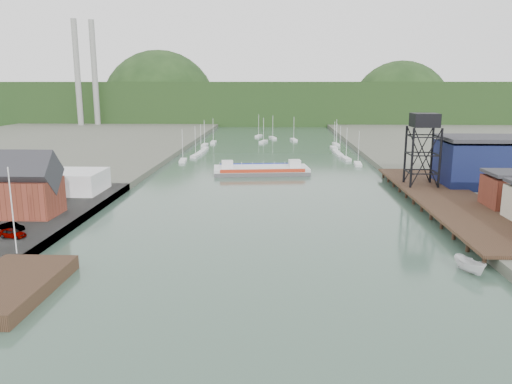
# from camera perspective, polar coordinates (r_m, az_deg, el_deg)

# --- Properties ---
(ground) EXTENTS (600.00, 600.00, 0.00)m
(ground) POSITION_cam_1_polar(r_m,az_deg,el_deg) (58.95, -0.32, -12.11)
(ground) COLOR #314C3D
(ground) RESTS_ON ground
(west_quay) EXTENTS (16.00, 80.00, 1.60)m
(west_quay) POSITION_cam_1_polar(r_m,az_deg,el_deg) (88.26, -26.64, -4.57)
(west_quay) COLOR slate
(west_quay) RESTS_ON ground
(west_stage) EXTENTS (10.00, 18.00, 1.80)m
(west_stage) POSITION_cam_1_polar(r_m,az_deg,el_deg) (66.50, -26.55, -9.73)
(west_stage) COLOR black
(west_stage) RESTS_ON ground
(east_pier) EXTENTS (14.00, 70.00, 2.45)m
(east_pier) POSITION_cam_1_polar(r_m,az_deg,el_deg) (106.87, 21.13, -0.74)
(east_pier) COLOR black
(east_pier) RESTS_ON ground
(harbor_building) EXTENTS (12.20, 8.20, 8.90)m
(harbor_building) POSITION_cam_1_polar(r_m,az_deg,el_deg) (96.53, -25.15, 0.15)
(harbor_building) COLOR maroon
(harbor_building) RESTS_ON west_quay
(white_shed) EXTENTS (18.00, 12.00, 4.50)m
(white_shed) POSITION_cam_1_polar(r_m,az_deg,el_deg) (115.47, -21.44, 1.14)
(white_shed) COLOR silver
(white_shed) RESTS_ON west_quay
(flagpole) EXTENTS (0.16, 0.16, 12.00)m
(flagpole) POSITION_cam_1_polar(r_m,az_deg,el_deg) (74.81, -26.08, -1.95)
(flagpole) COLOR silver
(flagpole) RESTS_ON west_quay
(lift_tower) EXTENTS (6.50, 6.50, 16.00)m
(lift_tower) POSITION_cam_1_polar(r_m,az_deg,el_deg) (116.61, 18.70, 7.30)
(lift_tower) COLOR black
(lift_tower) RESTS_ON east_pier
(blue_shed) EXTENTS (20.50, 14.50, 11.30)m
(blue_shed) POSITION_cam_1_polar(r_m,az_deg,el_deg) (124.37, 24.83, 3.09)
(blue_shed) COLOR #0D1C3B
(blue_shed) RESTS_ON east_land
(marina_sailboats) EXTENTS (57.71, 92.65, 0.90)m
(marina_sailboats) POSITION_cam_1_polar(r_m,az_deg,el_deg) (193.64, 1.65, 5.06)
(marina_sailboats) COLOR silver
(marina_sailboats) RESTS_ON ground
(smokestacks) EXTENTS (11.20, 8.20, 60.00)m
(smokestacks) POSITION_cam_1_polar(r_m,az_deg,el_deg) (306.14, -18.84, 12.60)
(smokestacks) COLOR gray
(smokestacks) RESTS_ON ground
(distant_hills) EXTENTS (500.00, 120.00, 80.00)m
(distant_hills) POSITION_cam_1_polar(r_m,az_deg,el_deg) (355.37, 1.36, 9.91)
(distant_hills) COLOR black
(distant_hills) RESTS_ON ground
(chain_ferry) EXTENTS (27.11, 13.41, 3.75)m
(chain_ferry) POSITION_cam_1_polar(r_m,az_deg,el_deg) (138.80, 0.59, 2.55)
(chain_ferry) COLOR #515154
(chain_ferry) RESTS_ON ground
(motorboat) EXTENTS (3.76, 5.78, 2.09)m
(motorboat) POSITION_cam_1_polar(r_m,az_deg,el_deg) (71.70, 23.25, -7.74)
(motorboat) COLOR silver
(motorboat) RESTS_ON ground
(car_west_a) EXTENTS (4.48, 2.63, 1.43)m
(car_west_a) POSITION_cam_1_polar(r_m,az_deg,el_deg) (84.04, -26.09, -4.23)
(car_west_a) COLOR #999999
(car_west_a) RESTS_ON west_quay
(car_west_b) EXTENTS (4.23, 2.55, 1.32)m
(car_west_b) POSITION_cam_1_polar(r_m,az_deg,el_deg) (88.00, -26.12, -3.58)
(car_west_b) COLOR #999999
(car_west_b) RESTS_ON west_quay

